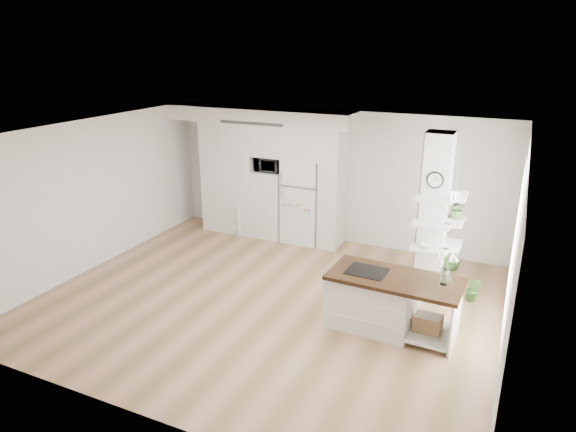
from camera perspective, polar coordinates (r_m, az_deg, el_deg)
name	(u,v)px	position (r m, az deg, el deg)	size (l,w,h in m)	color
floor	(268,300)	(8.40, -2.26, -9.31)	(7.00, 6.00, 0.01)	tan
room	(266,190)	(7.71, -2.44, 2.96)	(7.04, 6.04, 2.72)	white
cabinet_wall	(263,166)	(10.74, -2.82, 5.56)	(4.00, 0.71, 2.70)	silver
refrigerator	(303,200)	(10.53, 1.73, 1.76)	(0.78, 0.69, 1.75)	white
column	(438,220)	(8.21, 16.31, -0.48)	(0.69, 0.90, 2.70)	silver
window	(515,240)	(7.32, 23.88, -2.50)	(2.40, 2.40, 0.00)	white
pendant_light	(381,182)	(7.19, 10.27, 3.70)	(0.12, 0.12, 0.10)	white
kitchen_island	(379,299)	(7.61, 10.13, -9.07)	(1.88, 0.95, 1.40)	silver
bookshelf	(235,220)	(11.21, -5.89, -0.43)	(0.61, 0.44, 0.65)	silver
floor_plant_a	(473,289)	(8.77, 19.88, -7.65)	(0.24, 0.19, 0.43)	#386F2C
floor_plant_b	(453,257)	(9.85, 17.87, -4.40)	(0.26, 0.26, 0.47)	#386F2C
microwave	(269,164)	(10.60, -2.10, 5.76)	(0.54, 0.37, 0.30)	#2D2D2D
shelf_plant	(457,209)	(8.29, 18.31, 0.76)	(0.27, 0.23, 0.30)	#386F2C
decor_bowl	(428,246)	(8.13, 15.28, -3.23)	(0.22, 0.22, 0.05)	white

